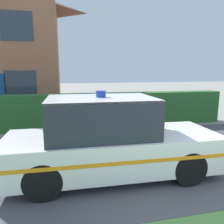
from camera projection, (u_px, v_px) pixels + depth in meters
road_strip at (149, 154)px, 5.86m from camera, size 28.00×5.04×0.01m
garden_hedge at (89, 111)px, 8.60m from camera, size 11.24×0.64×1.34m
police_car at (110, 140)px, 4.53m from camera, size 4.43×1.71×1.81m
wheelie_bin at (163, 109)px, 9.47m from camera, size 0.81×0.85×1.16m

